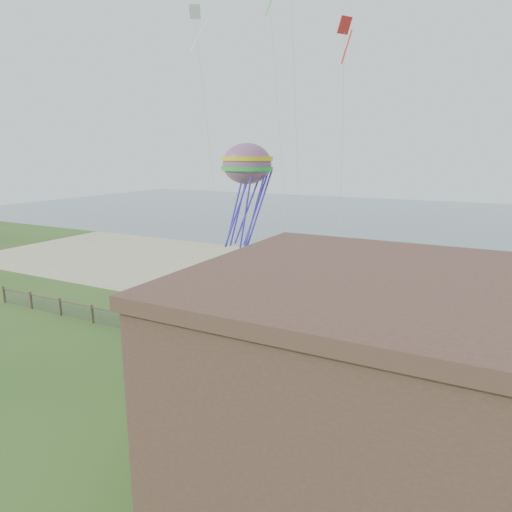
{
  "coord_description": "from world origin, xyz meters",
  "views": [
    {
      "loc": [
        13.36,
        -13.78,
        10.74
      ],
      "look_at": [
        1.92,
        8.0,
        5.2
      ],
      "focal_mm": 32.0,
      "sensor_mm": 36.0,
      "label": 1
    }
  ],
  "objects_px": {
    "chainlink_fence": "(209,341)",
    "motel": "(456,418)",
    "picnic_table": "(267,376)",
    "octopus_kite": "(247,193)"
  },
  "relations": [
    {
      "from": "picnic_table",
      "to": "octopus_kite",
      "type": "height_order",
      "value": "octopus_kite"
    },
    {
      "from": "picnic_table",
      "to": "octopus_kite",
      "type": "xyz_separation_m",
      "value": [
        -4.66,
        6.51,
        8.03
      ]
    },
    {
      "from": "chainlink_fence",
      "to": "motel",
      "type": "height_order",
      "value": "motel"
    },
    {
      "from": "chainlink_fence",
      "to": "octopus_kite",
      "type": "bearing_deg",
      "value": 91.84
    },
    {
      "from": "chainlink_fence",
      "to": "picnic_table",
      "type": "height_order",
      "value": "chainlink_fence"
    },
    {
      "from": "picnic_table",
      "to": "octopus_kite",
      "type": "relative_size",
      "value": 0.23
    },
    {
      "from": "chainlink_fence",
      "to": "octopus_kite",
      "type": "distance_m",
      "value": 9.14
    },
    {
      "from": "chainlink_fence",
      "to": "picnic_table",
      "type": "distance_m",
      "value": 4.85
    },
    {
      "from": "chainlink_fence",
      "to": "motel",
      "type": "xyz_separation_m",
      "value": [
        13.0,
        -7.0,
        2.95
      ]
    },
    {
      "from": "picnic_table",
      "to": "octopus_kite",
      "type": "bearing_deg",
      "value": 130.66
    }
  ]
}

